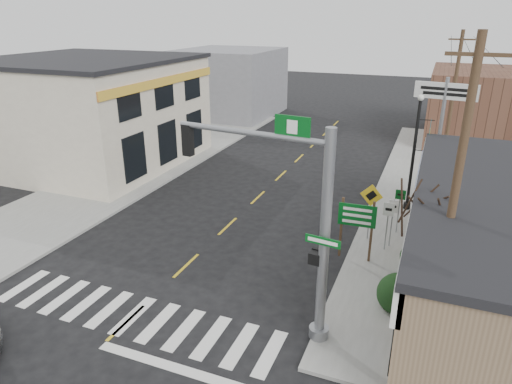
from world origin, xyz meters
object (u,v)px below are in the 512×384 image
at_px(traffic_signal_pole, 298,213).
at_px(lamp_post, 416,145).
at_px(guide_sign, 357,221).
at_px(bare_tree, 427,195).
at_px(utility_pole_far, 452,101).
at_px(fire_hydrant, 407,272).
at_px(utility_pole_near, 454,197).
at_px(dance_center_sign, 443,109).

bearing_deg(traffic_signal_pole, lamp_post, 84.42).
height_order(guide_sign, bare_tree, bare_tree).
bearing_deg(utility_pole_far, traffic_signal_pole, -101.42).
bearing_deg(lamp_post, fire_hydrant, -68.25).
bearing_deg(traffic_signal_pole, utility_pole_near, 26.63).
xyz_separation_m(dance_center_sign, bare_tree, (-0.21, -10.85, -0.78)).
relative_size(dance_center_sign, utility_pole_far, 0.76).
bearing_deg(traffic_signal_pole, dance_center_sign, 82.10).
relative_size(fire_hydrant, utility_pole_near, 0.07).
height_order(traffic_signal_pole, utility_pole_far, utility_pole_far).
relative_size(fire_hydrant, lamp_post, 0.10).
xyz_separation_m(traffic_signal_pole, lamp_post, (2.60, 11.61, -0.69)).
height_order(traffic_signal_pole, utility_pole_near, utility_pole_near).
distance_m(traffic_signal_pole, utility_pole_far, 19.81).
bearing_deg(guide_sign, traffic_signal_pole, -102.58).
bearing_deg(traffic_signal_pole, utility_pole_far, 85.01).
relative_size(bare_tree, utility_pole_far, 0.61).
relative_size(traffic_signal_pole, utility_pole_far, 0.80).
height_order(dance_center_sign, utility_pole_far, utility_pole_far).
relative_size(traffic_signal_pole, bare_tree, 1.31).
bearing_deg(lamp_post, traffic_signal_pole, -85.06).
xyz_separation_m(traffic_signal_pole, fire_hydrant, (3.12, 4.43, -3.78)).
distance_m(guide_sign, dance_center_sign, 9.28).
height_order(fire_hydrant, utility_pole_near, utility_pole_near).
distance_m(guide_sign, bare_tree, 4.34).
relative_size(dance_center_sign, utility_pole_near, 0.71).
distance_m(dance_center_sign, bare_tree, 10.88).
height_order(fire_hydrant, lamp_post, lamp_post).
distance_m(traffic_signal_pole, guide_sign, 5.92).
height_order(bare_tree, utility_pole_near, utility_pole_near).
bearing_deg(guide_sign, lamp_post, 72.58).
height_order(dance_center_sign, bare_tree, dance_center_sign).
relative_size(guide_sign, utility_pole_near, 0.29).
height_order(utility_pole_near, utility_pole_far, utility_pole_near).
relative_size(lamp_post, bare_tree, 1.12).
distance_m(fire_hydrant, utility_pole_far, 15.52).
distance_m(traffic_signal_pole, bare_tree, 4.38).
xyz_separation_m(fire_hydrant, utility_pole_far, (1.00, 14.94, 4.10)).
xyz_separation_m(fire_hydrant, bare_tree, (0.29, -1.69, 3.84)).
bearing_deg(fire_hydrant, guide_sign, 157.73).
relative_size(traffic_signal_pole, fire_hydrant, 11.20).
bearing_deg(fire_hydrant, dance_center_sign, 86.88).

